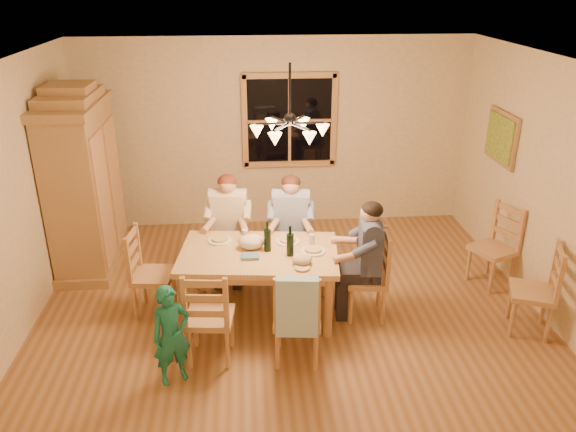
{
  "coord_description": "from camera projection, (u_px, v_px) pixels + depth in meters",
  "views": [
    {
      "loc": [
        -0.44,
        -5.28,
        3.45
      ],
      "look_at": [
        -0.01,
        0.1,
        1.11
      ],
      "focal_mm": 35.0,
      "sensor_mm": 36.0,
      "label": 1
    }
  ],
  "objects": [
    {
      "name": "cap",
      "position": [
        302.0,
        259.0,
        5.64
      ],
      "size": [
        0.2,
        0.2,
        0.11
      ],
      "primitive_type": "ellipsoid",
      "color": "tan",
      "rests_on": "dining_table"
    },
    {
      "name": "chair_spare_back",
      "position": [
        491.0,
        261.0,
        6.69
      ],
      "size": [
        0.56,
        0.57,
        0.99
      ],
      "rotation": [
        0.0,
        0.0,
        1.99
      ],
      "color": "#B37C4F",
      "rests_on": "floor"
    },
    {
      "name": "adult_slate_man",
      "position": [
        368.0,
        246.0,
        5.85
      ],
      "size": [
        0.46,
        0.42,
        0.87
      ],
      "rotation": [
        0.0,
        0.0,
        1.47
      ],
      "color": "#3F4866",
      "rests_on": "floor"
    },
    {
      "name": "plate_woman",
      "position": [
        220.0,
        240.0,
        6.14
      ],
      "size": [
        0.26,
        0.26,
        0.02
      ],
      "primitive_type": "cylinder",
      "color": "white",
      "rests_on": "dining_table"
    },
    {
      "name": "plate_plaid",
      "position": [
        288.0,
        241.0,
        6.11
      ],
      "size": [
        0.26,
        0.26,
        0.02
      ],
      "primitive_type": "cylinder",
      "color": "white",
      "rests_on": "dining_table"
    },
    {
      "name": "adult_plaid_man",
      "position": [
        291.0,
        215.0,
        6.59
      ],
      "size": [
        0.42,
        0.46,
        0.87
      ],
      "rotation": [
        0.0,
        0.0,
        3.04
      ],
      "color": "#34518F",
      "rests_on": "floor"
    },
    {
      "name": "napkin",
      "position": [
        250.0,
        256.0,
        5.78
      ],
      "size": [
        0.19,
        0.16,
        0.03
      ],
      "primitive_type": "cube",
      "rotation": [
        0.0,
        0.0,
        -0.1
      ],
      "color": "#547B9B",
      "rests_on": "dining_table"
    },
    {
      "name": "wine_bottle_a",
      "position": [
        267.0,
        236.0,
        5.86
      ],
      "size": [
        0.08,
        0.08,
        0.33
      ],
      "primitive_type": "cylinder",
      "color": "black",
      "rests_on": "dining_table"
    },
    {
      "name": "chair_end_right",
      "position": [
        366.0,
        290.0,
        6.06
      ],
      "size": [
        0.46,
        0.48,
        0.99
      ],
      "rotation": [
        0.0,
        0.0,
        1.47
      ],
      "color": "#B37C4F",
      "rests_on": "floor"
    },
    {
      "name": "chair_near_left",
      "position": [
        211.0,
        331.0,
        5.38
      ],
      "size": [
        0.48,
        0.46,
        0.99
      ],
      "rotation": [
        0.0,
        0.0,
        -0.1
      ],
      "color": "#B37C4F",
      "rests_on": "floor"
    },
    {
      "name": "plate_slate",
      "position": [
        313.0,
        251.0,
        5.9
      ],
      "size": [
        0.26,
        0.26,
        0.02
      ],
      "primitive_type": "cylinder",
      "color": "white",
      "rests_on": "dining_table"
    },
    {
      "name": "wine_glass_b",
      "position": [
        312.0,
        240.0,
        6.0
      ],
      "size": [
        0.06,
        0.06,
        0.14
      ],
      "primitive_type": "cylinder",
      "color": "silver",
      "rests_on": "dining_table"
    },
    {
      "name": "painting",
      "position": [
        501.0,
        137.0,
        6.9
      ],
      "size": [
        0.06,
        0.78,
        0.64
      ],
      "color": "#A37546",
      "rests_on": "wall_right"
    },
    {
      "name": "wall_left",
      "position": [
        11.0,
        207.0,
        5.5
      ],
      "size": [
        0.02,
        5.0,
        2.7
      ],
      "primitive_type": "cube",
      "color": "#CBB88F",
      "rests_on": "floor"
    },
    {
      "name": "ceiling",
      "position": [
        290.0,
        62.0,
        5.16
      ],
      "size": [
        5.5,
        5.0,
        0.02
      ],
      "primitive_type": "cube",
      "color": "white",
      "rests_on": "wall_back"
    },
    {
      "name": "child",
      "position": [
        171.0,
        335.0,
        5.0
      ],
      "size": [
        0.42,
        0.36,
        0.97
      ],
      "primitive_type": "imported",
      "rotation": [
        0.0,
        0.0,
        0.45
      ],
      "color": "#1B7A66",
      "rests_on": "floor"
    },
    {
      "name": "chair_near_right",
      "position": [
        297.0,
        332.0,
        5.36
      ],
      "size": [
        0.48,
        0.46,
        0.99
      ],
      "rotation": [
        0.0,
        0.0,
        -0.1
      ],
      "color": "#B37C4F",
      "rests_on": "floor"
    },
    {
      "name": "chandelier",
      "position": [
        290.0,
        129.0,
        5.41
      ],
      "size": [
        0.77,
        0.68,
        0.71
      ],
      "color": "black",
      "rests_on": "ceiling"
    },
    {
      "name": "chair_far_left",
      "position": [
        230.0,
        255.0,
        6.82
      ],
      "size": [
        0.48,
        0.46,
        0.99
      ],
      "rotation": [
        0.0,
        0.0,
        3.04
      ],
      "color": "#B37C4F",
      "rests_on": "floor"
    },
    {
      "name": "wine_bottle_b",
      "position": [
        290.0,
        241.0,
        5.77
      ],
      "size": [
        0.08,
        0.08,
        0.33
      ],
      "primitive_type": "cylinder",
      "color": "black",
      "rests_on": "dining_table"
    },
    {
      "name": "chair_spare_front",
      "position": [
        530.0,
        305.0,
        5.8
      ],
      "size": [
        0.55,
        0.56,
        0.99
      ],
      "rotation": [
        0.0,
        0.0,
        1.21
      ],
      "color": "#B37C4F",
      "rests_on": "floor"
    },
    {
      "name": "adult_woman",
      "position": [
        228.0,
        215.0,
        6.6
      ],
      "size": [
        0.42,
        0.46,
        0.87
      ],
      "rotation": [
        0.0,
        0.0,
        3.04
      ],
      "color": "beige",
      "rests_on": "floor"
    },
    {
      "name": "wine_glass_a",
      "position": [
        245.0,
        236.0,
        6.11
      ],
      "size": [
        0.06,
        0.06,
        0.14
      ],
      "primitive_type": "cylinder",
      "color": "silver",
      "rests_on": "dining_table"
    },
    {
      "name": "wall_back",
      "position": [
        275.0,
        134.0,
        7.99
      ],
      "size": [
        5.5,
        0.02,
        2.7
      ],
      "primitive_type": "cube",
      "color": "#CBB88F",
      "rests_on": "floor"
    },
    {
      "name": "window",
      "position": [
        289.0,
        121.0,
        7.89
      ],
      "size": [
        1.3,
        0.06,
        1.3
      ],
      "color": "black",
      "rests_on": "wall_back"
    },
    {
      "name": "chair_far_right",
      "position": [
        291.0,
        256.0,
        6.8
      ],
      "size": [
        0.48,
        0.46,
        0.99
      ],
      "rotation": [
        0.0,
        0.0,
        3.04
      ],
      "color": "#B37C4F",
      "rests_on": "floor"
    },
    {
      "name": "wall_right",
      "position": [
        550.0,
        191.0,
        5.9
      ],
      "size": [
        0.02,
        5.0,
        2.7
      ],
      "primitive_type": "cube",
      "color": "#CBB88F",
      "rests_on": "floor"
    },
    {
      "name": "cloth_bundle",
      "position": [
        251.0,
        242.0,
        5.95
      ],
      "size": [
        0.28,
        0.22,
        0.15
      ],
      "primitive_type": "ellipsoid",
      "color": "beige",
      "rests_on": "dining_table"
    },
    {
      "name": "towel",
      "position": [
        297.0,
        307.0,
        5.03
      ],
      "size": [
        0.39,
        0.14,
        0.58
      ],
      "primitive_type": "cube",
      "rotation": [
        0.0,
        0.0,
        -0.1
      ],
      "color": "#A4D2DF",
      "rests_on": "chair_near_right"
    },
    {
      "name": "chair_end_left",
      "position": [
        154.0,
        288.0,
        6.12
      ],
      "size": [
        0.46,
        0.48,
        0.99
      ],
      "rotation": [
        0.0,
        0.0,
        -1.68
      ],
      "color": "#B37C4F",
      "rests_on": "floor"
    },
    {
      "name": "floor",
      "position": [
        290.0,
        311.0,
        6.23
      ],
      "size": [
        5.5,
        5.5,
        0.0
      ],
      "primitive_type": "plane",
      "color": "brown",
      "rests_on": "ground"
    },
    {
      "name": "dining_table",
      "position": [
        259.0,
        260.0,
        5.95
      ],
      "size": [
        1.75,
        1.18,
        0.76
      ],
      "rotation": [
        0.0,
        0.0,
        -0.1
      ],
      "color": "#B58250",
      "rests_on": "floor"
    },
    {
      "name": "armoire",
      "position": [
        84.0,
        186.0,
        6.87
      ],
      "size": [
        0.66,
        1.4,
        2.3
      ],
      "color": "#A37546",
      "rests_on": "floor"
    }
  ]
}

